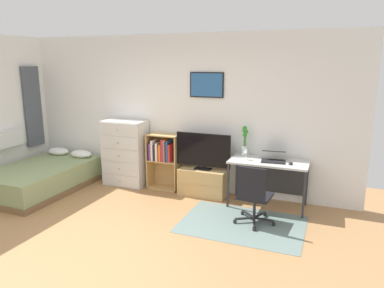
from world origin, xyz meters
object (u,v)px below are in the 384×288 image
bed (43,177)px  office_chair (253,194)px  bamboo_vase (245,140)px  desk (269,168)px  computer_mouse (291,163)px  laptop (274,157)px  wine_glass (246,151)px  television (203,151)px  dresser (125,153)px  tv_stand (203,182)px  bookshelf (163,156)px

bed → office_chair: bearing=-0.4°
bed → bamboo_vase: size_ratio=4.14×
desk → computer_mouse: computer_mouse is taller
office_chair → laptop: size_ratio=2.01×
computer_mouse → bamboo_vase: size_ratio=0.21×
office_chair → bamboo_vase: size_ratio=1.76×
wine_glass → bed: bearing=-169.4°
television → computer_mouse: (1.44, -0.15, -0.02)m
dresser → computer_mouse: (2.96, -0.15, 0.16)m
dresser → television: bearing=-0.3°
dresser → tv_stand: size_ratio=1.49×
bookshelf → bed: bearing=-156.6°
bookshelf → wine_glass: bearing=-7.2°
wine_glass → bamboo_vase: bearing=110.4°
dresser → bamboo_vase: 2.23m
tv_stand → television: (0.00, -0.02, 0.54)m
television → desk: television is taller
desk → office_chair: (-0.07, -0.82, -0.15)m
office_chair → laptop: (0.13, 0.80, 0.34)m
bamboo_vase → computer_mouse: bearing=-18.6°
computer_mouse → television: bearing=174.2°
bamboo_vase → desk: bearing=-13.6°
bookshelf → bamboo_vase: bearing=1.7°
office_chair → wine_glass: 0.85m
office_chair → computer_mouse: bearing=63.8°
tv_stand → computer_mouse: bearing=-6.6°
office_chair → laptop: bearing=85.5°
bookshelf → wine_glass: bookshelf is taller
television → desk: bearing=0.4°
computer_mouse → office_chair: bearing=-121.1°
desk → computer_mouse: 0.40m
bed → bamboo_vase: (3.43, 0.90, 0.77)m
laptop → wine_glass: wine_glass is taller
tv_stand → desk: size_ratio=0.67×
computer_mouse → desk: bearing=155.5°
bookshelf → computer_mouse: 2.24m
dresser → bamboo_vase: bamboo_vase is taller
dresser → tv_stand: 1.56m
dresser → desk: (2.62, -0.00, 0.00)m
computer_mouse → bamboo_vase: bearing=161.4°
computer_mouse → bamboo_vase: (-0.77, 0.26, 0.24)m
dresser → wine_glass: (2.28, -0.13, 0.28)m
desk → computer_mouse: bearing=-24.5°
dresser → laptop: (2.69, -0.03, 0.20)m
desk → wine_glass: (-0.34, -0.13, 0.27)m
television → dresser: bearing=179.7°
computer_mouse → wine_glass: (-0.68, 0.02, 0.12)m
television → desk: 1.12m
bed → tv_stand: (2.75, 0.81, 0.00)m
bookshelf → office_chair: 2.03m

